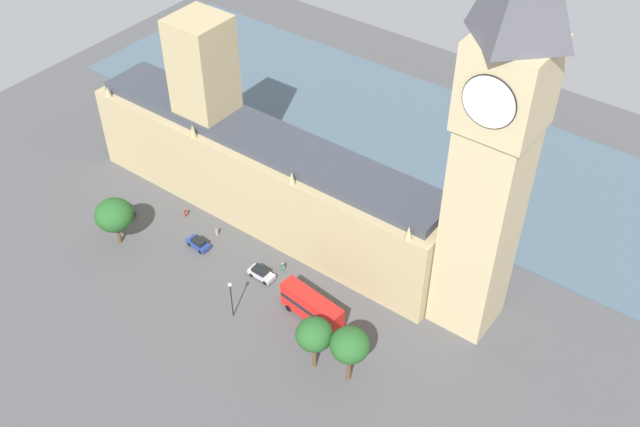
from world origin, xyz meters
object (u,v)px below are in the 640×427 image
at_px(car_blue_near_tower, 198,243).
at_px(double_decker_bus_far_end, 312,307).
at_px(pedestrian_by_river_gate, 283,267).
at_px(pedestrian_midblock, 186,213).
at_px(plane_tree_opposite_hall, 114,215).
at_px(plane_tree_trailing, 314,335).
at_px(car_dark_green_leading, 123,209).
at_px(pedestrian_corner, 217,232).
at_px(clock_tower, 498,136).
at_px(street_lamp_slot_10, 231,294).
at_px(plane_tree_kerbside, 350,345).
at_px(parliament_building, 258,167).
at_px(car_silver_under_trees, 261,273).

distance_m(car_blue_near_tower, double_decker_bus_far_end, 24.17).
bearing_deg(pedestrian_by_river_gate, double_decker_bus_far_end, 63.04).
bearing_deg(pedestrian_midblock, plane_tree_opposite_hall, -25.88).
distance_m(car_blue_near_tower, plane_tree_trailing, 30.98).
bearing_deg(car_dark_green_leading, car_blue_near_tower, -80.60).
bearing_deg(pedestrian_midblock, car_dark_green_leading, -63.22).
xyz_separation_m(pedestrian_by_river_gate, pedestrian_corner, (0.08, -13.95, -0.05)).
xyz_separation_m(clock_tower, car_blue_near_tower, (13.08, -41.61, -31.25)).
relative_size(pedestrian_corner, plane_tree_opposite_hall, 0.19).
relative_size(clock_tower, street_lamp_slot_10, 9.05).
bearing_deg(plane_tree_opposite_hall, car_blue_near_tower, 121.07).
bearing_deg(clock_tower, car_dark_green_leading, -75.91).
xyz_separation_m(car_dark_green_leading, plane_tree_opposite_hall, (5.33, 5.00, 4.97)).
xyz_separation_m(double_decker_bus_far_end, pedestrian_midblock, (-5.58, -31.25, -1.93)).
bearing_deg(plane_tree_trailing, pedestrian_corner, -111.92).
distance_m(double_decker_bus_far_end, pedestrian_by_river_gate, 11.22).
relative_size(plane_tree_kerbside, plane_tree_trailing, 1.07).
relative_size(parliament_building, double_decker_bus_far_end, 6.24).
xyz_separation_m(car_blue_near_tower, double_decker_bus_far_end, (1.21, 24.08, 1.75)).
xyz_separation_m(pedestrian_by_river_gate, pedestrian_midblock, (-0.32, -21.51, -0.07)).
xyz_separation_m(clock_tower, pedestrian_corner, (9.11, -41.22, -31.42)).
relative_size(car_dark_green_leading, car_blue_near_tower, 1.14).
bearing_deg(parliament_building, car_blue_near_tower, -8.98).
height_order(clock_tower, double_decker_bus_far_end, clock_tower).
bearing_deg(car_silver_under_trees, car_blue_near_tower, -85.46).
distance_m(car_dark_green_leading, double_decker_bus_far_end, 40.34).
xyz_separation_m(parliament_building, double_decker_bus_far_end, (14.41, 21.99, -6.69)).
xyz_separation_m(car_dark_green_leading, pedestrian_midblock, (-5.81, 9.06, -0.19)).
bearing_deg(plane_tree_opposite_hall, plane_tree_kerbside, 90.07).
relative_size(car_dark_green_leading, pedestrian_by_river_gate, 2.82).
bearing_deg(pedestrian_corner, car_silver_under_trees, -14.57).
height_order(plane_tree_kerbside, plane_tree_opposite_hall, plane_tree_kerbside).
bearing_deg(pedestrian_corner, car_dark_green_leading, -162.48).
bearing_deg(parliament_building, pedestrian_midblock, -46.33).
bearing_deg(plane_tree_trailing, car_blue_near_tower, -104.69).
bearing_deg(double_decker_bus_far_end, plane_tree_trailing, 45.67).
bearing_deg(car_dark_green_leading, car_silver_under_trees, -80.98).
bearing_deg(pedestrian_by_river_gate, plane_tree_opposite_hall, -65.64).
xyz_separation_m(double_decker_bus_far_end, pedestrian_by_river_gate, (-5.26, -9.73, -1.87)).
relative_size(parliament_building, plane_tree_kerbside, 7.08).
distance_m(pedestrian_by_river_gate, plane_tree_trailing, 20.01).
height_order(car_dark_green_leading, double_decker_bus_far_end, double_decker_bus_far_end).
bearing_deg(pedestrian_by_river_gate, car_dark_green_leading, -78.39).
xyz_separation_m(car_blue_near_tower, pedestrian_corner, (-3.97, 0.40, -0.17)).
height_order(car_dark_green_leading, plane_tree_opposite_hall, plane_tree_opposite_hall).
bearing_deg(clock_tower, parliament_building, -90.18).
height_order(pedestrian_corner, street_lamp_slot_10, street_lamp_slot_10).
relative_size(plane_tree_trailing, plane_tree_opposite_hall, 1.03).
xyz_separation_m(pedestrian_by_river_gate, plane_tree_trailing, (11.78, 15.11, 5.81)).
bearing_deg(pedestrian_corner, pedestrian_midblock, 176.47).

